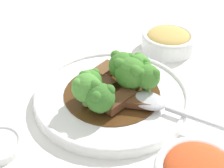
# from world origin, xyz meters

# --- Properties ---
(ground_plane) EXTENTS (4.00, 4.00, 0.00)m
(ground_plane) POSITION_xyz_m (0.00, 0.00, 0.00)
(ground_plane) COLOR white
(main_plate) EXTENTS (0.27, 0.27, 0.02)m
(main_plate) POSITION_xyz_m (0.00, 0.00, 0.01)
(main_plate) COLOR white
(main_plate) RESTS_ON ground_plane
(beef_strip_0) EXTENTS (0.05, 0.06, 0.01)m
(beef_strip_0) POSITION_xyz_m (-0.02, -0.00, 0.02)
(beef_strip_0) COLOR #56331E
(beef_strip_0) RESTS_ON main_plate
(beef_strip_1) EXTENTS (0.04, 0.06, 0.02)m
(beef_strip_1) POSITION_xyz_m (0.03, -0.02, 0.03)
(beef_strip_1) COLOR #56331E
(beef_strip_1) RESTS_ON main_plate
(beef_strip_2) EXTENTS (0.03, 0.05, 0.01)m
(beef_strip_2) POSITION_xyz_m (-0.04, 0.04, 0.03)
(beef_strip_2) COLOR brown
(beef_strip_2) RESTS_ON main_plate
(beef_strip_3) EXTENTS (0.05, 0.05, 0.01)m
(beef_strip_3) POSITION_xyz_m (0.05, -0.01, 0.02)
(beef_strip_3) COLOR #56331E
(beef_strip_3) RESTS_ON main_plate
(broccoli_floret_0) EXTENTS (0.04, 0.04, 0.05)m
(broccoli_floret_0) POSITION_xyz_m (0.05, 0.03, 0.05)
(broccoli_floret_0) COLOR #8EB756
(broccoli_floret_0) RESTS_ON main_plate
(broccoli_floret_1) EXTENTS (0.05, 0.05, 0.05)m
(broccoli_floret_1) POSITION_xyz_m (0.01, -0.05, 0.05)
(broccoli_floret_1) COLOR #7FA84C
(broccoli_floret_1) RESTS_ON main_plate
(broccoli_floret_2) EXTENTS (0.04, 0.04, 0.05)m
(broccoli_floret_2) POSITION_xyz_m (-0.03, -0.02, 0.05)
(broccoli_floret_2) COLOR #7FA84C
(broccoli_floret_2) RESTS_ON main_plate
(broccoli_floret_3) EXTENTS (0.04, 0.04, 0.05)m
(broccoli_floret_3) POSITION_xyz_m (0.02, 0.05, 0.05)
(broccoli_floret_3) COLOR #8EB756
(broccoli_floret_3) RESTS_ON main_plate
(broccoli_floret_4) EXTENTS (0.05, 0.05, 0.06)m
(broccoli_floret_4) POSITION_xyz_m (-0.00, 0.04, 0.05)
(broccoli_floret_4) COLOR #7FA84C
(broccoli_floret_4) RESTS_ON main_plate
(broccoli_floret_5) EXTENTS (0.05, 0.05, 0.06)m
(broccoli_floret_5) POSITION_xyz_m (0.02, 0.02, 0.05)
(broccoli_floret_5) COLOR #7FA84C
(broccoli_floret_5) RESTS_ON main_plate
(broccoli_floret_6) EXTENTS (0.05, 0.05, 0.06)m
(broccoli_floret_6) POSITION_xyz_m (-0.02, -0.05, 0.05)
(broccoli_floret_6) COLOR #7FA84C
(broccoli_floret_6) RESTS_ON main_plate
(serving_spoon) EXTENTS (0.21, 0.04, 0.01)m
(serving_spoon) POSITION_xyz_m (0.08, -0.00, 0.03)
(serving_spoon) COLOR #B7B7BC
(serving_spoon) RESTS_ON main_plate
(side_bowl_appetizer) EXTENTS (0.11, 0.11, 0.04)m
(side_bowl_appetizer) POSITION_xyz_m (0.02, 0.21, 0.02)
(side_bowl_appetizer) COLOR white
(side_bowl_appetizer) RESTS_ON ground_plane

